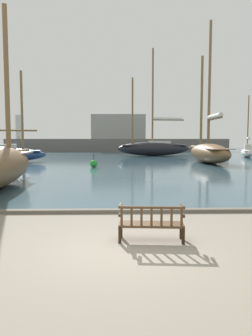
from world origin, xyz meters
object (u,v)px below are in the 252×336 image
Objects in this scene: park_bench at (151,223)px; channel_buoy at (94,164)px; sailboat_centre_channel at (209,151)px; sailboat_mid_starboard at (154,147)px; sailboat_outer_port at (247,152)px.

channel_buoy reaches higher than park_bench.
sailboat_centre_channel is 0.93× the size of sailboat_mid_starboard.
sailboat_mid_starboard is at bearing 83.39° from park_bench.
channel_buoy is at bearing -110.88° from sailboat_mid_starboard.
sailboat_outer_port is at bearing -15.79° from sailboat_mid_starboard.
channel_buoy is (-11.52, -5.22, -0.90)m from sailboat_centre_channel.
channel_buoy is at bearing -140.95° from sailboat_outer_port.
channel_buoy is at bearing -155.61° from sailboat_centre_channel.
park_bench is 0.11× the size of sailboat_mid_starboard.
sailboat_centre_channel is 12.68m from channel_buoy.
sailboat_mid_starboard reaches higher than park_bench.
sailboat_centre_channel is 15.05m from sailboat_mid_starboard.
sailboat_centre_channel reaches higher than channel_buoy.
sailboat_centre_channel reaches higher than sailboat_outer_port.
sailboat_mid_starboard is (-3.99, 14.51, 0.07)m from sailboat_centre_channel.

